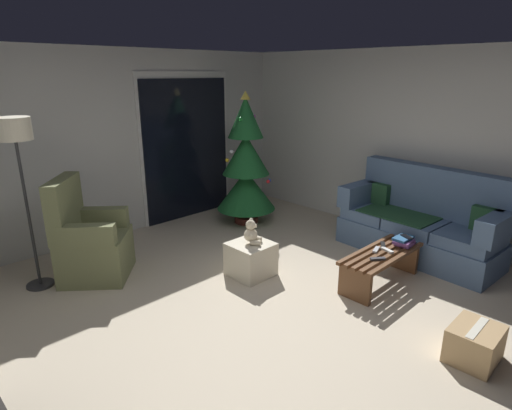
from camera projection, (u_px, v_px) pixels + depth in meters
ground_plane at (277, 316)px, 3.95m from camera, size 7.00×7.00×0.00m
wall_back at (113, 145)px, 5.66m from camera, size 5.72×0.12×2.50m
wall_right at (429, 147)px, 5.47m from camera, size 0.12×6.00×2.50m
patio_door_frame at (187, 146)px, 6.42m from camera, size 1.60×0.02×2.20m
patio_door_glass at (187, 150)px, 6.42m from camera, size 1.50×0.02×2.10m
couch at (421, 224)px, 5.19m from camera, size 0.89×1.98×1.08m
coffee_table at (381, 262)px, 4.49m from camera, size 1.10×0.40×0.37m
remote_silver at (376, 250)px, 4.48m from camera, size 0.16×0.09×0.02m
remote_graphite at (378, 259)px, 4.26m from camera, size 0.15×0.13×0.02m
remote_black at (383, 245)px, 4.60m from camera, size 0.15×0.12×0.02m
remote_white at (387, 250)px, 4.47m from camera, size 0.09×0.16×0.02m
book_stack at (404, 241)px, 4.61m from camera, size 0.28×0.21×0.10m
cell_phone at (407, 237)px, 4.59m from camera, size 0.12×0.16×0.01m
christmas_tree at (246, 167)px, 6.17m from camera, size 0.87×0.87×1.94m
armchair at (90, 243)px, 4.61m from camera, size 0.97×0.97×1.13m
floor_lamp at (17, 146)px, 4.06m from camera, size 0.32×0.32×1.78m
ottoman at (251, 259)px, 4.71m from camera, size 0.44×0.44×0.38m
teddy_bear_cream at (252, 233)px, 4.61m from camera, size 0.21×0.22×0.29m
cardboard_box_taped_mid_floor at (474, 344)px, 3.32m from camera, size 0.43×0.36×0.29m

